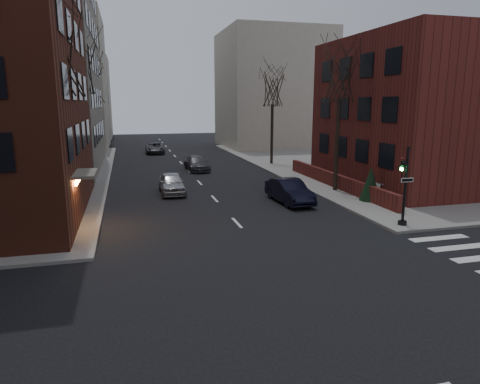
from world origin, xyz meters
The scene contains 21 objects.
ground centered at (0.00, 0.00, 0.00)m, with size 160.00×160.00×0.00m, color black.
sidewalk_far_right centered at (29.00, 30.00, 0.07)m, with size 44.00×44.00×0.15m, color gray.
building_right_brick centered at (16.50, 19.00, 5.50)m, with size 12.00×14.00×11.00m, color maroon.
low_wall_right centered at (9.30, 19.00, 0.65)m, with size 0.35×16.00×1.00m, color maroon.
building_distant_la centered at (-15.00, 55.00, 9.00)m, with size 14.00×16.00×18.00m, color #BAB09D.
building_distant_ra centered at (15.00, 50.00, 8.00)m, with size 14.00×14.00×16.00m, color #BAB09D.
building_distant_lb centered at (-13.00, 72.00, 7.00)m, with size 10.00×12.00×14.00m, color #BAB09D.
traffic_signal centered at (7.94, 8.99, 1.91)m, with size 0.76×0.44×4.00m.
tree_left_a centered at (-8.80, 14.00, 8.47)m, with size 4.18×4.18×10.26m.
tree_left_b centered at (-8.80, 26.00, 8.91)m, with size 4.40×4.40×10.80m.
tree_left_c centered at (-8.80, 40.00, 8.03)m, with size 3.96×3.96×9.72m.
tree_right_a centered at (8.80, 18.00, 8.03)m, with size 3.96×3.96×9.72m.
tree_right_b centered at (8.80, 32.00, 7.59)m, with size 3.74×3.74×9.18m.
streetlamp_near centered at (-8.20, 22.00, 4.24)m, with size 0.36×0.36×6.28m.
streetlamp_far centered at (-8.20, 42.00, 4.24)m, with size 0.36×0.36×6.28m.
parked_sedan centered at (4.40, 15.68, 0.76)m, with size 1.60×4.60×1.52m, color black.
car_lane_silver centered at (-2.55, 20.52, 0.72)m, with size 1.71×4.25×1.45m, color #A2A3A8.
car_lane_gray centered at (0.80, 30.33, 0.67)m, with size 1.87×4.59×1.33m, color #3F3E43.
car_lane_far centered at (-2.11, 45.30, 0.67)m, with size 2.22×4.82×1.34m, color #3D3D41.
sandwich_board centered at (10.41, 14.94, 0.63)m, with size 0.43×0.60×0.97m, color silver.
evergreen_shrub centered at (9.39, 14.38, 1.25)m, with size 1.32×1.32×2.20m, color black.
Camera 1 is at (-5.45, -9.29, 6.31)m, focal length 32.00 mm.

